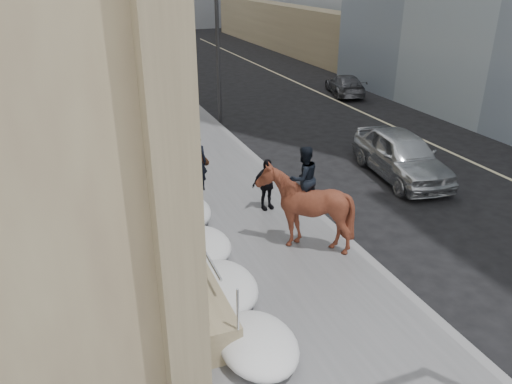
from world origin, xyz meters
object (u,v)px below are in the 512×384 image
car_silver (401,155)px  mounted_horse_right (304,205)px  car_grey (345,85)px  pedestrian (266,184)px  mounted_horse_left (197,187)px

car_silver → mounted_horse_right: bearing=-141.2°
car_grey → mounted_horse_right: bearing=71.5°
mounted_horse_right → car_grey: mounted_horse_right is taller
car_silver → car_grey: car_silver is taller
pedestrian → car_silver: (5.66, 0.90, -0.09)m
mounted_horse_left → mounted_horse_right: mounted_horse_right is taller
mounted_horse_left → pedestrian: size_ratio=1.59×
mounted_horse_right → car_silver: 6.58m
mounted_horse_left → car_grey: bearing=-126.0°
mounted_horse_left → pedestrian: bearing=-174.6°
car_grey → car_silver: bearing=83.8°
mounted_horse_right → pedestrian: size_ratio=1.71×
car_silver → car_grey: (4.78, 11.99, -0.25)m
mounted_horse_left → car_silver: bearing=-165.7°
pedestrian → car_silver: size_ratio=0.33×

